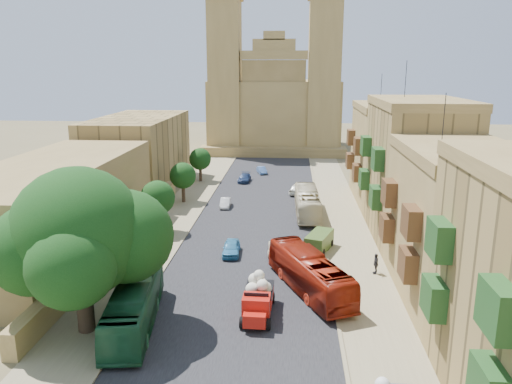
# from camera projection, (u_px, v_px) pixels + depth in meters

# --- Properties ---
(ground) EXTENTS (260.00, 260.00, 0.00)m
(ground) POSITION_uv_depth(u_px,v_px,m) (222.00, 372.00, 28.16)
(ground) COLOR brown
(road_surface) EXTENTS (14.00, 140.00, 0.01)m
(road_surface) POSITION_uv_depth(u_px,v_px,m) (259.00, 217.00, 57.18)
(road_surface) COLOR black
(road_surface) RESTS_ON ground
(sidewalk_east) EXTENTS (5.00, 140.00, 0.01)m
(sidewalk_east) POSITION_uv_depth(u_px,v_px,m) (342.00, 219.00, 56.50)
(sidewalk_east) COLOR #857857
(sidewalk_east) RESTS_ON ground
(sidewalk_west) EXTENTS (5.00, 140.00, 0.01)m
(sidewalk_west) POSITION_uv_depth(u_px,v_px,m) (177.00, 216.00, 57.85)
(sidewalk_west) COLOR #857857
(sidewalk_west) RESTS_ON ground
(kerb_east) EXTENTS (0.25, 140.00, 0.12)m
(kerb_east) POSITION_uv_depth(u_px,v_px,m) (320.00, 218.00, 56.67)
(kerb_east) COLOR #857857
(kerb_east) RESTS_ON ground
(kerb_west) EXTENTS (0.25, 140.00, 0.12)m
(kerb_west) POSITION_uv_depth(u_px,v_px,m) (198.00, 216.00, 57.66)
(kerb_west) COLOR #857857
(kerb_west) RESTS_ON ground
(townhouse_b) EXTENTS (9.00, 14.00, 14.90)m
(townhouse_b) POSITION_uv_depth(u_px,v_px,m) (459.00, 224.00, 36.29)
(townhouse_b) COLOR olive
(townhouse_b) RESTS_ON ground
(townhouse_c) EXTENTS (9.00, 14.00, 17.40)m
(townhouse_c) POSITION_uv_depth(u_px,v_px,m) (415.00, 169.00, 49.52)
(townhouse_c) COLOR olive
(townhouse_c) RESTS_ON ground
(townhouse_d) EXTENTS (9.00, 14.00, 15.90)m
(townhouse_d) POSITION_uv_depth(u_px,v_px,m) (389.00, 153.00, 63.25)
(townhouse_d) COLOR olive
(townhouse_d) RESTS_ON ground
(west_wall) EXTENTS (1.00, 40.00, 1.80)m
(west_wall) POSITION_uv_depth(u_px,v_px,m) (123.00, 236.00, 48.18)
(west_wall) COLOR olive
(west_wall) RESTS_ON ground
(west_building_low) EXTENTS (10.00, 28.00, 8.40)m
(west_building_low) POSITION_uv_depth(u_px,v_px,m) (55.00, 208.00, 45.83)
(west_building_low) COLOR olive
(west_building_low) RESTS_ON ground
(west_building_mid) EXTENTS (10.00, 22.00, 10.00)m
(west_building_mid) POSITION_uv_depth(u_px,v_px,m) (139.00, 152.00, 70.78)
(west_building_mid) COLOR olive
(west_building_mid) RESTS_ON ground
(church) EXTENTS (28.00, 22.50, 36.30)m
(church) POSITION_uv_depth(u_px,v_px,m) (275.00, 103.00, 101.88)
(church) COLOR olive
(church) RESTS_ON ground
(ficus_tree) EXTENTS (10.90, 10.03, 10.90)m
(ficus_tree) POSITION_uv_depth(u_px,v_px,m) (80.00, 237.00, 31.14)
(ficus_tree) COLOR #322419
(ficus_tree) RESTS_ON ground
(street_tree_a) EXTENTS (3.54, 3.54, 5.44)m
(street_tree_a) POSITION_uv_depth(u_px,v_px,m) (118.00, 237.00, 39.59)
(street_tree_a) COLOR #322419
(street_tree_a) RESTS_ON ground
(street_tree_b) EXTENTS (3.57, 3.57, 5.49)m
(street_tree_b) POSITION_uv_depth(u_px,v_px,m) (158.00, 198.00, 51.19)
(street_tree_b) COLOR #322419
(street_tree_b) RESTS_ON ground
(street_tree_c) EXTENTS (3.32, 3.32, 5.11)m
(street_tree_c) POSITION_uv_depth(u_px,v_px,m) (183.00, 176.00, 62.86)
(street_tree_c) COLOR #322419
(street_tree_c) RESTS_ON ground
(street_tree_d) EXTENTS (3.27, 3.27, 5.03)m
(street_tree_d) POSITION_uv_depth(u_px,v_px,m) (200.00, 159.00, 74.48)
(street_tree_d) COLOR #322419
(street_tree_d) RESTS_ON ground
(red_truck) EXTENTS (2.17, 5.20, 3.00)m
(red_truck) POSITION_uv_depth(u_px,v_px,m) (258.00, 297.00, 34.39)
(red_truck) COLOR #B8170E
(red_truck) RESTS_ON ground
(olive_pickup) EXTENTS (2.99, 4.33, 1.64)m
(olive_pickup) POSITION_uv_depth(u_px,v_px,m) (319.00, 242.00, 46.85)
(olive_pickup) COLOR #3A5520
(olive_pickup) RESTS_ON ground
(bus_green_north) EXTENTS (3.94, 11.00, 3.00)m
(bus_green_north) POSITION_uv_depth(u_px,v_px,m) (134.00, 305.00, 32.91)
(bus_green_north) COLOR #184D2B
(bus_green_north) RESTS_ON ground
(bus_red_east) EXTENTS (6.69, 10.83, 2.99)m
(bus_red_east) POSITION_uv_depth(u_px,v_px,m) (310.00, 273.00, 37.99)
(bus_red_east) COLOR maroon
(bus_red_east) RESTS_ON ground
(bus_cream_east) EXTENTS (2.85, 10.88, 3.01)m
(bus_cream_east) POSITION_uv_depth(u_px,v_px,m) (307.00, 203.00, 57.68)
(bus_cream_east) COLOR beige
(bus_cream_east) RESTS_ON ground
(car_blue_a) EXTENTS (1.69, 3.85, 1.29)m
(car_blue_a) POSITION_uv_depth(u_px,v_px,m) (231.00, 248.00, 45.69)
(car_blue_a) COLOR teal
(car_blue_a) RESTS_ON ground
(car_white_a) EXTENTS (1.30, 3.33, 1.08)m
(car_white_a) POSITION_uv_depth(u_px,v_px,m) (225.00, 203.00, 61.24)
(car_white_a) COLOR silver
(car_white_a) RESTS_ON ground
(car_cream) EXTENTS (1.87, 3.93, 1.08)m
(car_cream) POSITION_uv_depth(u_px,v_px,m) (278.00, 247.00, 46.13)
(car_cream) COLOR #F2E1C1
(car_cream) RESTS_ON ground
(car_dkblue) EXTENTS (1.84, 4.13, 1.18)m
(car_dkblue) POSITION_uv_depth(u_px,v_px,m) (244.00, 178.00, 74.73)
(car_dkblue) COLOR navy
(car_dkblue) RESTS_ON ground
(car_white_b) EXTENTS (2.75, 4.55, 1.45)m
(car_white_b) POSITION_uv_depth(u_px,v_px,m) (298.00, 189.00, 67.57)
(car_white_b) COLOR white
(car_white_b) RESTS_ON ground
(car_blue_b) EXTENTS (1.99, 3.48, 1.09)m
(car_blue_b) POSITION_uv_depth(u_px,v_px,m) (262.00, 170.00, 80.59)
(car_blue_b) COLOR #4266A1
(car_blue_b) RESTS_ON ground
(pedestrian_a) EXTENTS (0.71, 0.50, 1.83)m
(pedestrian_a) POSITION_uv_depth(u_px,v_px,m) (346.00, 303.00, 34.41)
(pedestrian_a) COLOR #232128
(pedestrian_a) RESTS_ON ground
(pedestrian_c) EXTENTS (0.44, 1.04, 1.76)m
(pedestrian_c) POSITION_uv_depth(u_px,v_px,m) (376.00, 264.00, 41.41)
(pedestrian_c) COLOR #302F33
(pedestrian_c) RESTS_ON ground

